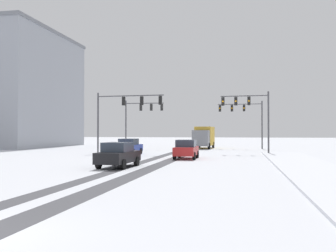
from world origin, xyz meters
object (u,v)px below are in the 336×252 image
object	(u,v)px
traffic_signal_far_left	(141,113)
car_black_third	(118,155)
traffic_signal_far_right	(244,114)
car_red_second	(186,149)
traffic_signal_near_right	(249,108)
traffic_signal_near_left	(124,108)
box_truck_delivery	(204,137)
car_blue_lead	(129,147)

from	to	relation	value
traffic_signal_far_left	car_black_third	xyz separation A→B (m)	(5.26, -25.10, -3.95)
traffic_signal_far_right	car_red_second	world-z (taller)	traffic_signal_far_right
car_red_second	traffic_signal_far_right	bearing A→B (deg)	76.30
traffic_signal_near_right	traffic_signal_near_left	world-z (taller)	same
traffic_signal_near_right	traffic_signal_near_left	size ratio (longest dim) A/B	0.88
box_truck_delivery	traffic_signal_far_left	bearing A→B (deg)	-153.26
traffic_signal_far_left	car_black_third	bearing A→B (deg)	-78.17
traffic_signal_far_left	traffic_signal_far_right	world-z (taller)	same
car_black_third	traffic_signal_far_right	bearing A→B (deg)	74.21
car_red_second	car_black_third	world-z (taller)	same
traffic_signal_far_left	car_blue_lead	bearing A→B (deg)	-80.36
traffic_signal_near_right	box_truck_delivery	world-z (taller)	traffic_signal_near_right
traffic_signal_near_left	car_red_second	bearing A→B (deg)	-40.01
car_black_third	car_red_second	bearing A→B (deg)	69.36
traffic_signal_far_right	car_black_third	bearing A→B (deg)	-105.79
car_red_second	car_black_third	bearing A→B (deg)	-110.64
traffic_signal_far_left	box_truck_delivery	size ratio (longest dim) A/B	0.87
traffic_signal_far_right	traffic_signal_near_left	bearing A→B (deg)	-131.51
traffic_signal_far_right	car_black_third	distance (m)	30.47
car_blue_lead	car_black_third	distance (m)	13.23
traffic_signal_far_left	car_red_second	xyz separation A→B (m)	(8.47, -16.57, -3.95)
box_truck_delivery	car_red_second	bearing A→B (deg)	-88.67
car_blue_lead	car_black_third	world-z (taller)	same
traffic_signal_near_left	car_blue_lead	distance (m)	4.65
traffic_signal_far_right	box_truck_delivery	xyz separation A→B (m)	(-5.48, 0.06, -3.16)
traffic_signal_near_right	car_blue_lead	size ratio (longest dim) A/B	1.57
traffic_signal_far_right	box_truck_delivery	distance (m)	6.33
traffic_signal_near_left	car_blue_lead	xyz separation A→B (m)	(1.17, -2.03, -4.02)
traffic_signal_far_right	car_red_second	distance (m)	21.52
traffic_signal_far_left	traffic_signal_near_left	xyz separation A→B (m)	(0.91, -10.23, 0.07)
traffic_signal_far_right	car_red_second	size ratio (longest dim) A/B	1.58
traffic_signal_near_right	box_truck_delivery	xyz separation A→B (m)	(-5.90, 12.01, -3.12)
traffic_signal_far_left	car_red_second	distance (m)	19.03
traffic_signal_near_left	traffic_signal_far_right	distance (m)	18.96
car_blue_lead	box_truck_delivery	xyz separation A→B (m)	(5.91, 16.29, 0.82)
traffic_signal_near_right	box_truck_delivery	distance (m)	13.74
car_red_second	car_black_third	xyz separation A→B (m)	(-3.21, -8.53, 0.00)
box_truck_delivery	traffic_signal_near_right	bearing A→B (deg)	-63.83
car_red_second	box_truck_delivery	xyz separation A→B (m)	(-0.48, 20.60, 0.82)
traffic_signal_far_right	car_red_second	bearing A→B (deg)	-103.70
traffic_signal_near_left	car_black_third	xyz separation A→B (m)	(4.35, -14.87, -4.02)
car_blue_lead	box_truck_delivery	distance (m)	17.35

